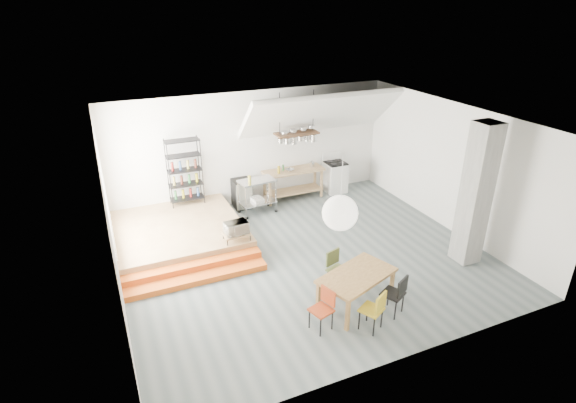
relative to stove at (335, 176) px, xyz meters
name	(u,v)px	position (x,y,z in m)	size (l,w,h in m)	color
floor	(306,257)	(-2.50, -3.16, -0.48)	(8.00, 8.00, 0.00)	#535E60
wall_back	(253,148)	(-2.50, 0.34, 1.12)	(8.00, 0.04, 3.20)	silver
wall_left	(111,229)	(-6.50, -3.16, 1.12)	(0.04, 7.00, 3.20)	silver
wall_right	(452,168)	(1.50, -3.16, 1.12)	(0.04, 7.00, 3.20)	silver
ceiling	(308,121)	(-2.50, -3.16, 2.72)	(8.00, 7.00, 0.02)	white
slope_ceiling	(321,113)	(-0.70, -0.26, 2.07)	(4.40, 1.80, 0.15)	white
window_pane	(105,189)	(-6.48, -1.66, 1.32)	(0.02, 2.50, 2.20)	white
platform	(179,233)	(-5.00, -1.16, -0.28)	(3.00, 3.00, 0.40)	olive
step_lower	(198,279)	(-5.00, -3.11, -0.41)	(3.00, 0.35, 0.13)	#D45919
step_upper	(194,268)	(-5.00, -2.76, -0.35)	(3.00, 0.35, 0.27)	#D45919
concrete_column	(476,195)	(0.80, -4.66, 1.12)	(0.50, 0.50, 3.20)	slate
kitchen_counter	(293,179)	(-1.40, -0.01, 0.15)	(1.80, 0.60, 0.91)	olive
stove	(335,176)	(0.00, 0.00, 0.00)	(0.60, 0.60, 1.18)	white
pot_rack	(298,136)	(-1.37, -0.23, 1.50)	(1.20, 0.50, 1.43)	#442C1B
wire_shelving	(185,171)	(-4.50, 0.04, 0.85)	(0.88, 0.38, 1.80)	black
microwave_shelf	(237,234)	(-3.90, -2.41, 0.07)	(0.60, 0.40, 0.16)	olive
paper_lantern	(340,213)	(-2.95, -5.32, 1.72)	(0.60, 0.60, 0.60)	white
dining_table	(357,278)	(-2.39, -5.12, 0.15)	(1.69, 1.30, 0.71)	brown
chair_mustard	(375,308)	(-2.46, -5.86, 0.00)	(0.50, 0.50, 0.80)	#B6991F
chair_black	(396,292)	(-1.84, -5.64, 0.01)	(0.51, 0.51, 0.83)	black
chair_olive	(336,266)	(-2.44, -4.42, 0.01)	(0.47, 0.47, 0.82)	#4C5528
chair_red	(324,306)	(-3.25, -5.44, -0.01)	(0.45, 0.45, 0.79)	#AB3B18
rolling_cart	(257,192)	(-2.69, -0.48, 0.15)	(1.04, 0.65, 0.97)	silver
mini_fridge	(242,193)	(-2.97, 0.04, -0.07)	(0.49, 0.49, 0.83)	black
microwave	(236,228)	(-3.90, -2.41, 0.23)	(0.51, 0.34, 0.28)	beige
bowl	(290,170)	(-1.54, -0.06, 0.46)	(0.24, 0.24, 0.06)	silver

